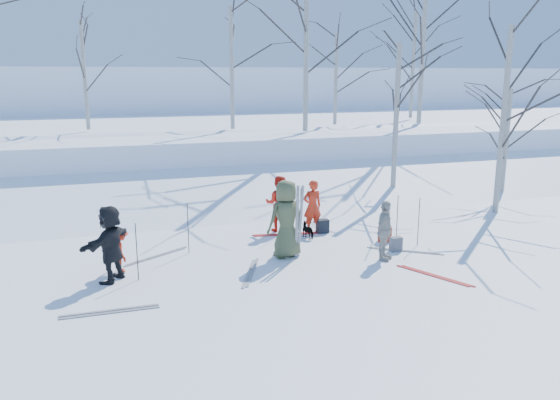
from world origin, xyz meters
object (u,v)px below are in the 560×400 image
object	(u,v)px
backpack_red	(385,234)
skier_olive_center	(286,219)
skier_cream_east	(385,231)
backpack_dark	(323,226)
skier_red_seated	(121,250)
backpack_grey	(396,244)
skier_redor_behind	(279,204)
dog	(309,230)
skier_red_north	(312,206)
skier_grey_west	(111,244)

from	to	relation	value
backpack_red	skier_olive_center	bearing A→B (deg)	-173.42
skier_cream_east	backpack_dark	world-z (taller)	skier_cream_east
skier_red_seated	backpack_grey	bearing A→B (deg)	-102.75
skier_olive_center	skier_redor_behind	xyz separation A→B (m)	(0.56, 2.32, -0.17)
skier_olive_center	dog	bearing A→B (deg)	-140.05
skier_red_north	skier_redor_behind	distance (m)	1.01
backpack_grey	backpack_dark	world-z (taller)	backpack_dark
backpack_red	backpack_grey	size ratio (longest dim) A/B	1.11
skier_cream_east	skier_grey_west	bearing A→B (deg)	131.28
skier_cream_east	skier_redor_behind	bearing A→B (deg)	73.91
skier_cream_east	backpack_dark	xyz separation A→B (m)	(-0.53, 2.71, -0.56)
skier_red_seated	backpack_dark	bearing A→B (deg)	-82.41
dog	skier_olive_center	bearing A→B (deg)	30.57
skier_red_seated	skier_grey_west	xyz separation A→B (m)	(-0.23, -0.56, 0.35)
skier_red_north	skier_olive_center	bearing A→B (deg)	51.09
skier_red_north	backpack_red	size ratio (longest dim) A/B	3.74
skier_cream_east	skier_olive_center	bearing A→B (deg)	113.00
skier_cream_east	backpack_red	bearing A→B (deg)	16.96
skier_grey_west	skier_cream_east	bearing A→B (deg)	120.17
skier_red_seated	backpack_red	bearing A→B (deg)	-95.87
skier_redor_behind	backpack_dark	world-z (taller)	skier_redor_behind
skier_red_seated	dog	xyz separation A→B (m)	(5.18, 1.15, -0.30)
skier_redor_behind	skier_grey_west	size ratio (longest dim) A/B	0.95
skier_cream_east	skier_grey_west	distance (m)	6.56
skier_cream_east	skier_grey_west	size ratio (longest dim) A/B	0.87
skier_red_seated	dog	size ratio (longest dim) A/B	1.94
skier_red_north	skier_redor_behind	bearing A→B (deg)	-29.44
dog	backpack_dark	distance (m)	0.69
skier_grey_west	skier_olive_center	bearing A→B (deg)	130.57
skier_red_north	backpack_dark	xyz separation A→B (m)	(0.28, -0.13, -0.59)
skier_grey_west	dog	world-z (taller)	skier_grey_west
skier_redor_behind	skier_grey_west	xyz separation A→B (m)	(-4.83, -2.68, 0.04)
skier_grey_west	dog	size ratio (longest dim) A/B	3.24
skier_redor_behind	backpack_red	distance (m)	3.22
skier_olive_center	dog	xyz separation A→B (m)	(1.14, 1.35, -0.77)
skier_red_north	dog	distance (m)	0.81
skier_olive_center	skier_redor_behind	distance (m)	2.40
dog	backpack_red	world-z (taller)	dog
skier_cream_east	skier_grey_west	xyz separation A→B (m)	(-6.52, 0.64, 0.11)
backpack_red	backpack_dark	distance (m)	1.89
skier_red_north	skier_red_seated	distance (m)	5.73
skier_cream_east	backpack_red	distance (m)	1.65
skier_red_north	backpack_grey	xyz separation A→B (m)	(1.45, -2.33, -0.60)
skier_grey_west	skier_redor_behind	bearing A→B (deg)	154.82
skier_redor_behind	skier_red_seated	distance (m)	5.08
backpack_grey	skier_red_seated	bearing A→B (deg)	174.35
skier_red_seated	skier_redor_behind	bearing A→B (deg)	-72.30
skier_redor_behind	skier_olive_center	bearing A→B (deg)	101.21
skier_red_north	skier_red_seated	bearing A→B (deg)	15.86
skier_red_north	backpack_dark	distance (m)	0.66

